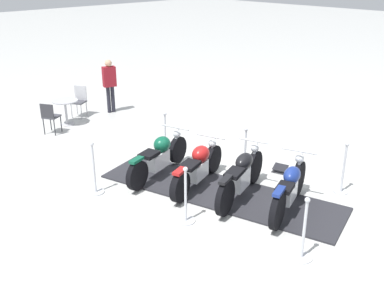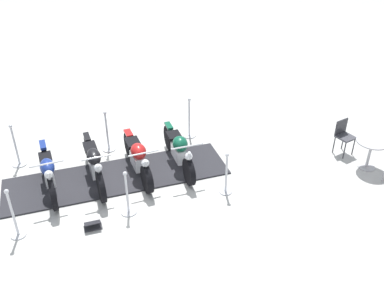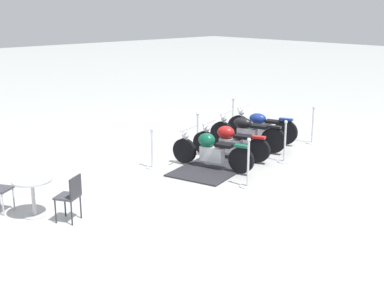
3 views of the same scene
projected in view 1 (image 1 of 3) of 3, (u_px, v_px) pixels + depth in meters
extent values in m
plane|color=silver|center=(218.00, 192.00, 9.46)|extent=(80.00, 80.00, 0.00)
cube|color=#28282D|center=(218.00, 192.00, 9.46)|extent=(2.76, 5.42, 0.04)
cylinder|color=black|center=(298.00, 178.00, 9.21)|extent=(0.71, 0.34, 0.71)
cylinder|color=black|center=(277.00, 211.00, 8.00)|extent=(0.71, 0.34, 0.71)
cube|color=silver|center=(289.00, 192.00, 8.59)|extent=(0.58, 0.37, 0.36)
ellipsoid|color=navy|center=(292.00, 175.00, 8.59)|extent=(0.59, 0.46, 0.31)
cube|color=black|center=(285.00, 187.00, 8.22)|extent=(0.48, 0.40, 0.08)
cube|color=navy|center=(279.00, 191.00, 7.85)|extent=(0.42, 0.26, 0.06)
cylinder|color=silver|center=(299.00, 166.00, 9.02)|extent=(0.32, 0.17, 0.61)
cylinder|color=silver|center=(299.00, 151.00, 8.81)|extent=(0.26, 0.67, 0.04)
sphere|color=silver|center=(300.00, 159.00, 8.97)|extent=(0.18, 0.18, 0.18)
cylinder|color=black|center=(255.00, 167.00, 9.72)|extent=(0.71, 0.32, 0.71)
cylinder|color=black|center=(225.00, 198.00, 8.44)|extent=(0.71, 0.32, 0.71)
cube|color=silver|center=(241.00, 179.00, 9.06)|extent=(0.59, 0.36, 0.42)
ellipsoid|color=black|center=(244.00, 161.00, 9.05)|extent=(0.62, 0.46, 0.31)
cube|color=black|center=(235.00, 173.00, 8.66)|extent=(0.53, 0.41, 0.08)
cube|color=black|center=(226.00, 180.00, 8.29)|extent=(0.41, 0.25, 0.06)
cylinder|color=silver|center=(254.00, 155.00, 9.54)|extent=(0.30, 0.16, 0.60)
cylinder|color=silver|center=(254.00, 141.00, 9.34)|extent=(0.23, 0.62, 0.04)
sphere|color=silver|center=(255.00, 148.00, 9.50)|extent=(0.18, 0.18, 0.18)
cylinder|color=black|center=(213.00, 159.00, 10.21)|extent=(0.64, 0.33, 0.63)
cylinder|color=black|center=(180.00, 187.00, 8.92)|extent=(0.64, 0.33, 0.63)
cube|color=silver|center=(198.00, 170.00, 9.55)|extent=(0.62, 0.42, 0.36)
ellipsoid|color=#AD1919|center=(201.00, 154.00, 9.55)|extent=(0.56, 0.48, 0.35)
cube|color=black|center=(190.00, 165.00, 9.15)|extent=(0.55, 0.45, 0.08)
cube|color=#AD1919|center=(180.00, 171.00, 8.79)|extent=(0.38, 0.27, 0.06)
cylinder|color=silver|center=(212.00, 149.00, 10.04)|extent=(0.31, 0.16, 0.54)
cylinder|color=silver|center=(211.00, 137.00, 9.85)|extent=(0.25, 0.65, 0.04)
sphere|color=silver|center=(212.00, 143.00, 10.01)|extent=(0.18, 0.18, 0.18)
cylinder|color=black|center=(178.00, 150.00, 10.69)|extent=(0.65, 0.29, 0.65)
cylinder|color=black|center=(137.00, 175.00, 9.39)|extent=(0.65, 0.29, 0.65)
cube|color=silver|center=(159.00, 160.00, 10.03)|extent=(0.64, 0.37, 0.36)
ellipsoid|color=#0F5138|center=(162.00, 144.00, 10.02)|extent=(0.52, 0.46, 0.36)
cube|color=black|center=(149.00, 154.00, 9.64)|extent=(0.48, 0.42, 0.08)
cube|color=#0F5138|center=(136.00, 160.00, 9.26)|extent=(0.38, 0.23, 0.06)
cylinder|color=silver|center=(176.00, 140.00, 10.54)|extent=(0.25, 0.13, 0.56)
cylinder|color=silver|center=(175.00, 127.00, 10.36)|extent=(0.24, 0.74, 0.04)
sphere|color=silver|center=(177.00, 134.00, 10.52)|extent=(0.18, 0.18, 0.18)
cylinder|color=silver|center=(301.00, 257.00, 7.36)|extent=(0.36, 0.36, 0.03)
cylinder|color=silver|center=(304.00, 230.00, 7.16)|extent=(0.05, 0.05, 1.02)
sphere|color=silver|center=(307.00, 200.00, 6.95)|extent=(0.09, 0.09, 0.09)
cylinder|color=silver|center=(166.00, 150.00, 11.56)|extent=(0.29, 0.29, 0.03)
cylinder|color=silver|center=(165.00, 133.00, 11.38)|extent=(0.05, 0.05, 0.93)
sphere|color=silver|center=(165.00, 114.00, 11.19)|extent=(0.09, 0.09, 0.09)
cylinder|color=silver|center=(96.00, 192.00, 9.45)|extent=(0.35, 0.35, 0.03)
cylinder|color=silver|center=(94.00, 169.00, 9.25)|extent=(0.05, 0.05, 1.05)
sphere|color=silver|center=(92.00, 144.00, 9.04)|extent=(0.09, 0.09, 0.09)
cylinder|color=silver|center=(340.00, 192.00, 9.47)|extent=(0.31, 0.31, 0.03)
cylinder|color=silver|center=(344.00, 169.00, 9.27)|extent=(0.05, 0.05, 1.03)
sphere|color=silver|center=(347.00, 144.00, 9.06)|extent=(0.09, 0.09, 0.09)
cylinder|color=silver|center=(244.00, 169.00, 10.51)|extent=(0.35, 0.35, 0.03)
cylinder|color=silver|center=(245.00, 150.00, 10.33)|extent=(0.05, 0.05, 0.94)
sphere|color=silver|center=(246.00, 129.00, 10.14)|extent=(0.09, 0.09, 0.09)
cylinder|color=silver|center=(186.00, 221.00, 8.40)|extent=(0.36, 0.36, 0.03)
cylinder|color=silver|center=(186.00, 196.00, 8.21)|extent=(0.05, 0.05, 1.02)
sphere|color=silver|center=(185.00, 169.00, 8.00)|extent=(0.09, 0.09, 0.09)
cube|color=#333338|center=(280.00, 172.00, 10.35)|extent=(0.29, 0.40, 0.02)
cube|color=black|center=(281.00, 167.00, 10.31)|extent=(0.30, 0.38, 0.10)
cylinder|color=#B7B7BC|center=(67.00, 124.00, 13.43)|extent=(0.41, 0.41, 0.02)
cylinder|color=#B7B7BC|center=(66.00, 113.00, 13.30)|extent=(0.07, 0.07, 0.70)
cylinder|color=#B7B7BC|center=(65.00, 101.00, 13.16)|extent=(0.75, 0.75, 0.03)
cylinder|color=#2D2D33|center=(51.00, 123.00, 12.88)|extent=(0.03, 0.03, 0.47)
cylinder|color=#2D2D33|center=(61.00, 124.00, 12.79)|extent=(0.03, 0.03, 0.47)
cylinder|color=#2D2D33|center=(44.00, 126.00, 12.58)|extent=(0.03, 0.03, 0.47)
cylinder|color=#2D2D33|center=(55.00, 128.00, 12.49)|extent=(0.03, 0.03, 0.47)
cube|color=#3F3F47|center=(52.00, 117.00, 12.59)|extent=(0.55, 0.55, 0.04)
cube|color=#2D2D33|center=(47.00, 111.00, 12.34)|extent=(0.22, 0.36, 0.39)
cylinder|color=#B7B7BC|center=(81.00, 112.00, 13.83)|extent=(0.03, 0.03, 0.46)
cylinder|color=#B7B7BC|center=(71.00, 111.00, 13.91)|extent=(0.03, 0.03, 0.46)
cylinder|color=#B7B7BC|center=(87.00, 109.00, 14.13)|extent=(0.03, 0.03, 0.46)
cylinder|color=#B7B7BC|center=(77.00, 108.00, 14.22)|extent=(0.03, 0.03, 0.46)
cube|color=#3F3F47|center=(78.00, 102.00, 13.93)|extent=(0.55, 0.55, 0.04)
cube|color=#B7B7BC|center=(81.00, 93.00, 14.00)|extent=(0.23, 0.36, 0.45)
cylinder|color=#23232D|center=(113.00, 99.00, 14.42)|extent=(0.12, 0.12, 0.86)
cylinder|color=#23232D|center=(109.00, 100.00, 14.36)|extent=(0.12, 0.12, 0.86)
cube|color=maroon|center=(109.00, 77.00, 14.11)|extent=(0.45, 0.33, 0.63)
sphere|color=tan|center=(108.00, 63.00, 13.95)|extent=(0.22, 0.22, 0.22)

